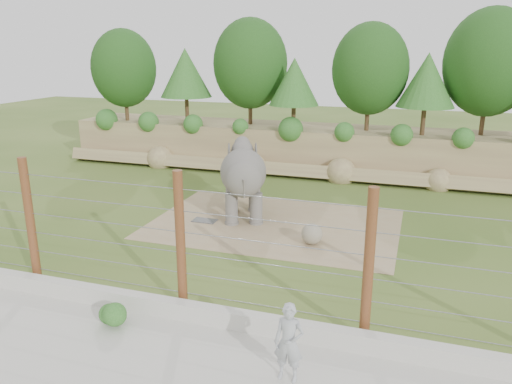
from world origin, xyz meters
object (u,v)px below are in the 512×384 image
(elephant, at_px, (243,182))
(stone_ball, at_px, (312,234))
(zookeeper, at_px, (289,343))
(barrier_fence, at_px, (181,242))

(elephant, xyz_separation_m, stone_ball, (3.42, -2.07, -1.15))
(elephant, height_order, zookeeper, elephant)
(elephant, distance_m, stone_ball, 4.16)
(elephant, height_order, barrier_fence, barrier_fence)
(elephant, bearing_deg, barrier_fence, -103.62)
(elephant, relative_size, barrier_fence, 0.19)
(elephant, distance_m, zookeeper, 10.92)
(stone_ball, bearing_deg, zookeeper, -81.54)
(elephant, distance_m, barrier_fence, 7.89)
(barrier_fence, xyz_separation_m, zookeeper, (3.59, -2.07, -1.08))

